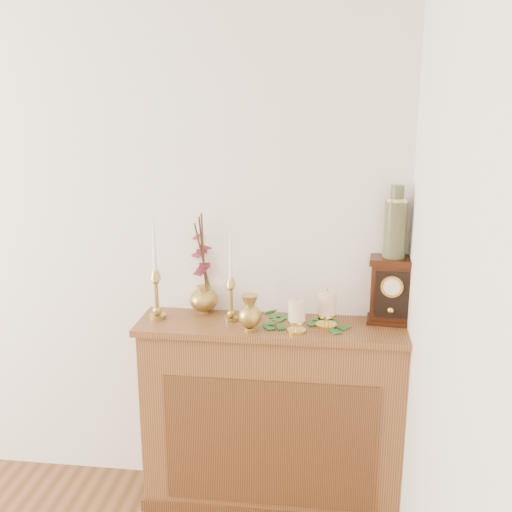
# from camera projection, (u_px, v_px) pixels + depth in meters

# --- Properties ---
(console_shelf) EXTENTS (1.24, 0.34, 0.93)m
(console_shelf) POSITION_uv_depth(u_px,v_px,m) (272.00, 421.00, 2.84)
(console_shelf) COLOR brown
(console_shelf) RESTS_ON ground
(candlestick_left) EXTENTS (0.08, 0.08, 0.48)m
(candlestick_left) POSITION_uv_depth(u_px,v_px,m) (156.00, 287.00, 2.74)
(candlestick_left) COLOR #AD9645
(candlestick_left) RESTS_ON console_shelf
(candlestick_center) EXTENTS (0.07, 0.07, 0.41)m
(candlestick_center) POSITION_uv_depth(u_px,v_px,m) (231.00, 293.00, 2.72)
(candlestick_center) COLOR #AD9645
(candlestick_center) RESTS_ON console_shelf
(bud_vase) EXTENTS (0.10, 0.10, 0.17)m
(bud_vase) POSITION_uv_depth(u_px,v_px,m) (250.00, 313.00, 2.61)
(bud_vase) COLOR #AD9645
(bud_vase) RESTS_ON console_shelf
(ginger_jar) EXTENTS (0.20, 0.21, 0.49)m
(ginger_jar) POSITION_uv_depth(u_px,v_px,m) (203.00, 266.00, 2.84)
(ginger_jar) COLOR #AD9645
(ginger_jar) RESTS_ON console_shelf
(pillar_candle_left) EXTENTS (0.08, 0.08, 0.16)m
(pillar_candle_left) POSITION_uv_depth(u_px,v_px,m) (297.00, 314.00, 2.60)
(pillar_candle_left) COLOR #E2C54F
(pillar_candle_left) RESTS_ON console_shelf
(pillar_candle_right) EXTENTS (0.09, 0.09, 0.18)m
(pillar_candle_right) POSITION_uv_depth(u_px,v_px,m) (327.00, 307.00, 2.65)
(pillar_candle_right) COLOR #E2C54F
(pillar_candle_right) RESTS_ON console_shelf
(ivy_garland) EXTENTS (0.49, 0.20, 0.08)m
(ivy_garland) POSITION_uv_depth(u_px,v_px,m) (300.00, 322.00, 2.70)
(ivy_garland) COLOR #266427
(ivy_garland) RESTS_ON console_shelf
(mantel_clock) EXTENTS (0.22, 0.16, 0.31)m
(mantel_clock) POSITION_uv_depth(u_px,v_px,m) (391.00, 291.00, 2.70)
(mantel_clock) COLOR #38170B
(mantel_clock) RESTS_ON console_shelf
(ceramic_vase) EXTENTS (0.10, 0.10, 0.32)m
(ceramic_vase) POSITION_uv_depth(u_px,v_px,m) (395.00, 225.00, 2.63)
(ceramic_vase) COLOR #1B362A
(ceramic_vase) RESTS_ON mantel_clock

